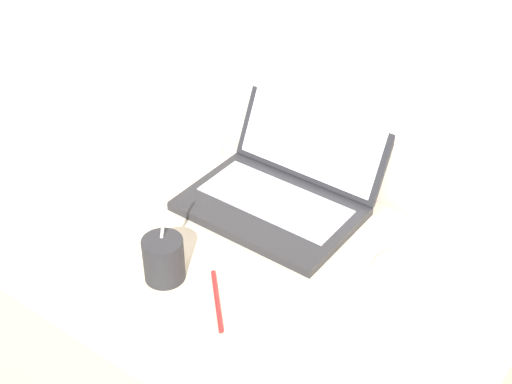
{
  "coord_description": "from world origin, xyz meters",
  "views": [
    {
      "loc": [
        0.64,
        -0.5,
        1.7
      ],
      "look_at": [
        -0.05,
        0.44,
        0.85
      ],
      "focal_mm": 50.0,
      "sensor_mm": 36.0,
      "label": 1
    }
  ],
  "objects": [
    {
      "name": "drink_cup",
      "position": [
        -0.09,
        0.21,
        0.82
      ],
      "size": [
        0.08,
        0.08,
        0.18
      ],
      "color": "#232326",
      "rests_on": "desk"
    },
    {
      "name": "laptop",
      "position": [
        -0.05,
        0.55,
        0.82
      ],
      "size": [
        0.36,
        0.35,
        0.23
      ],
      "color": "#232326",
      "rests_on": "desk"
    },
    {
      "name": "pen",
      "position": [
        0.03,
        0.21,
        0.77
      ],
      "size": [
        0.11,
        0.12,
        0.01
      ],
      "color": "#A51E1E",
      "rests_on": "desk"
    },
    {
      "name": "computer_mouse",
      "position": [
        0.24,
        0.48,
        0.78
      ],
      "size": [
        0.06,
        0.09,
        0.03
      ],
      "color": "#B2B2B7",
      "rests_on": "desk"
    },
    {
      "name": "external_keyboard",
      "position": [
        -0.48,
        0.54,
        0.78
      ],
      "size": [
        0.44,
        0.13,
        0.02
      ],
      "color": "silver",
      "rests_on": "desk"
    }
  ]
}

